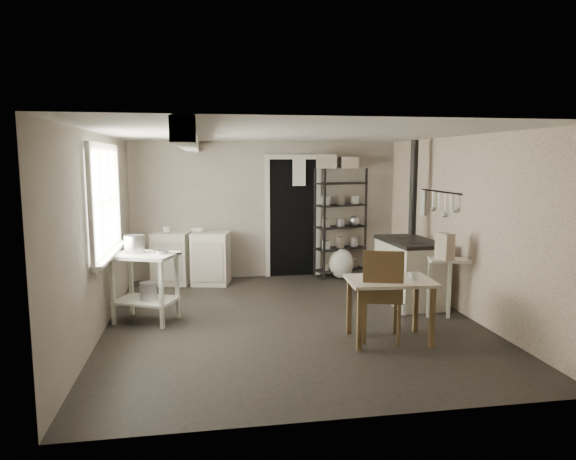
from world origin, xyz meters
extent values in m
plane|color=black|center=(0.00, 0.00, 0.00)|extent=(5.00, 5.00, 0.00)
plane|color=silver|center=(0.00, 0.00, 2.30)|extent=(5.00, 5.00, 0.00)
cube|color=#A09689|center=(0.00, 2.50, 1.15)|extent=(4.50, 0.02, 2.30)
cube|color=#A09689|center=(0.00, -2.50, 1.15)|extent=(4.50, 0.02, 2.30)
cube|color=#A09689|center=(-2.25, 0.00, 1.15)|extent=(0.02, 5.00, 2.30)
cube|color=#A09689|center=(2.25, 0.00, 1.15)|extent=(0.02, 5.00, 2.30)
cylinder|color=#BABBBD|center=(-1.91, 0.34, 0.94)|extent=(0.30, 0.30, 0.26)
cylinder|color=#BABBBD|center=(-1.58, 0.22, 0.85)|extent=(0.22, 0.22, 0.10)
cylinder|color=#BABBBD|center=(-1.75, 0.23, 0.39)|extent=(0.21, 0.21, 0.23)
imported|color=silver|center=(-1.18, 2.16, 0.96)|extent=(0.34, 0.34, 0.08)
imported|color=silver|center=(-1.65, 2.12, 0.97)|extent=(0.14, 0.14, 0.10)
imported|color=silver|center=(0.95, 2.33, 1.37)|extent=(0.10, 0.11, 0.19)
cube|color=#BFB19A|center=(1.00, 2.36, 2.01)|extent=(0.40, 0.37, 0.23)
cube|color=#BFB19A|center=(1.39, 2.32, 1.99)|extent=(0.33, 0.31, 0.19)
cube|color=#BFB19A|center=(1.87, -0.27, 1.01)|extent=(0.18, 0.24, 0.33)
imported|color=silver|center=(1.17, -0.96, 0.81)|extent=(0.11, 0.11, 0.09)
ellipsoid|color=white|center=(1.22, 2.13, 0.24)|extent=(0.50, 0.46, 0.51)
cylinder|color=silver|center=(1.47, 0.02, 0.07)|extent=(0.16, 0.16, 0.15)
camera|label=1|loc=(-1.08, -6.11, 1.99)|focal=32.00mm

